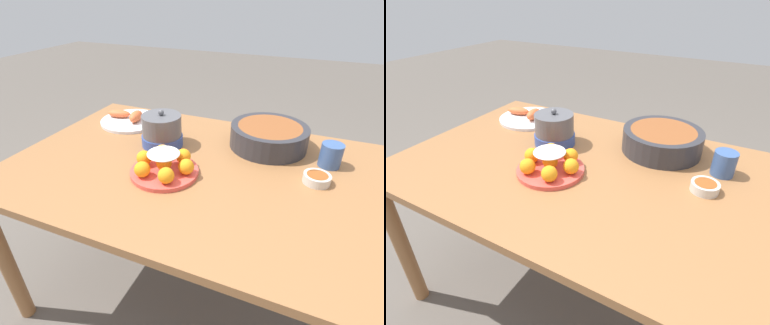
# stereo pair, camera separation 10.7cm
# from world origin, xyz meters

# --- Properties ---
(ground_plane) EXTENTS (12.00, 12.00, 0.00)m
(ground_plane) POSITION_xyz_m (0.00, 0.00, 0.00)
(ground_plane) COLOR #5B544C
(dining_table) EXTENTS (1.60, 0.93, 0.71)m
(dining_table) POSITION_xyz_m (0.00, 0.00, 0.63)
(dining_table) COLOR #936038
(dining_table) RESTS_ON ground_plane
(cake_plate) EXTENTS (0.25, 0.25, 0.09)m
(cake_plate) POSITION_xyz_m (-0.18, -0.09, 0.75)
(cake_plate) COLOR #E04C42
(cake_plate) RESTS_ON dining_table
(serving_bowl) EXTENTS (0.32, 0.32, 0.09)m
(serving_bowl) POSITION_xyz_m (0.13, 0.26, 0.76)
(serving_bowl) COLOR #2D2D33
(serving_bowl) RESTS_ON dining_table
(sauce_bowl) EXTENTS (0.09, 0.09, 0.03)m
(sauce_bowl) POSITION_xyz_m (0.33, 0.05, 0.73)
(sauce_bowl) COLOR beige
(sauce_bowl) RESTS_ON dining_table
(seafood_platter) EXTENTS (0.30, 0.30, 0.06)m
(seafood_platter) POSITION_xyz_m (-0.55, 0.27, 0.73)
(seafood_platter) COLOR silver
(seafood_platter) RESTS_ON dining_table
(cup_far) EXTENTS (0.08, 0.08, 0.09)m
(cup_far) POSITION_xyz_m (0.37, 0.19, 0.76)
(cup_far) COLOR #38568E
(cup_far) RESTS_ON dining_table
(warming_pot) EXTENTS (0.17, 0.17, 0.16)m
(warming_pot) POSITION_xyz_m (-0.29, 0.11, 0.78)
(warming_pot) COLOR #334C99
(warming_pot) RESTS_ON dining_table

